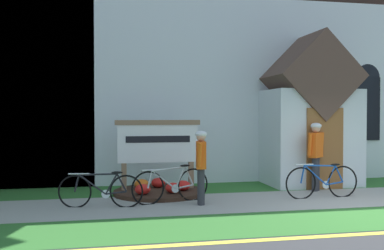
# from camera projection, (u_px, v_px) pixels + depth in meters

# --- Properties ---
(ground) EXTENTS (140.00, 140.00, 0.00)m
(ground) POSITION_uv_depth(u_px,v_px,m) (296.00, 182.00, 12.72)
(ground) COLOR #333335
(sidewalk_slab) EXTENTS (32.00, 2.17, 0.01)m
(sidewalk_slab) POSITION_uv_depth(u_px,v_px,m) (251.00, 201.00, 9.93)
(sidewalk_slab) COLOR #99968E
(sidewalk_slab) RESTS_ON ground
(grass_verge) EXTENTS (32.00, 1.71, 0.01)m
(grass_verge) POSITION_uv_depth(u_px,v_px,m) (286.00, 222.00, 8.03)
(grass_verge) COLOR #2D6628
(grass_verge) RESTS_ON ground
(church_lawn) EXTENTS (24.00, 1.69, 0.01)m
(church_lawn) POSITION_uv_depth(u_px,v_px,m) (227.00, 187.00, 11.83)
(church_lawn) COLOR #2D6628
(church_lawn) RESTS_ON ground
(curb_paint_stripe) EXTENTS (28.00, 0.16, 0.01)m
(curb_paint_stripe) POSITION_uv_depth(u_px,v_px,m) (312.00, 237.00, 7.05)
(curb_paint_stripe) COLOR yellow
(curb_paint_stripe) RESTS_ON ground
(church_building) EXTENTS (13.77, 12.71, 13.39)m
(church_building) POSITION_uv_depth(u_px,v_px,m) (176.00, 34.00, 17.44)
(church_building) COLOR silver
(church_building) RESTS_ON ground
(church_sign) EXTENTS (2.10, 0.14, 1.79)m
(church_sign) POSITION_uv_depth(u_px,v_px,m) (158.00, 144.00, 10.99)
(church_sign) COLOR #7F6047
(church_sign) RESTS_ON ground
(flower_bed) EXTENTS (2.19, 2.19, 0.34)m
(flower_bed) POSITION_uv_depth(u_px,v_px,m) (159.00, 191.00, 10.80)
(flower_bed) COLOR #382319
(flower_bed) RESTS_ON ground
(bicycle_white) EXTENTS (1.81, 0.09, 0.82)m
(bicycle_white) POSITION_uv_depth(u_px,v_px,m) (322.00, 181.00, 10.33)
(bicycle_white) COLOR black
(bicycle_white) RESTS_ON ground
(bicycle_red) EXTENTS (1.74, 0.35, 0.77)m
(bicycle_red) POSITION_uv_depth(u_px,v_px,m) (101.00, 190.00, 9.28)
(bicycle_red) COLOR black
(bicycle_red) RESTS_ON ground
(bicycle_blue) EXTENTS (1.77, 0.50, 0.84)m
(bicycle_blue) POSITION_uv_depth(u_px,v_px,m) (171.00, 185.00, 9.79)
(bicycle_blue) COLOR black
(bicycle_blue) RESTS_ON ground
(cyclist_in_green_jersey) EXTENTS (0.28, 0.71, 1.58)m
(cyclist_in_green_jersey) POSITION_uv_depth(u_px,v_px,m) (201.00, 162.00, 9.56)
(cyclist_in_green_jersey) COLOR #2D2D33
(cyclist_in_green_jersey) RESTS_ON ground
(cyclist_in_red_jersey) EXTENTS (0.58, 0.47, 1.72)m
(cyclist_in_red_jersey) POSITION_uv_depth(u_px,v_px,m) (316.00, 151.00, 11.25)
(cyclist_in_red_jersey) COLOR #2D2D33
(cyclist_in_red_jersey) RESTS_ON ground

